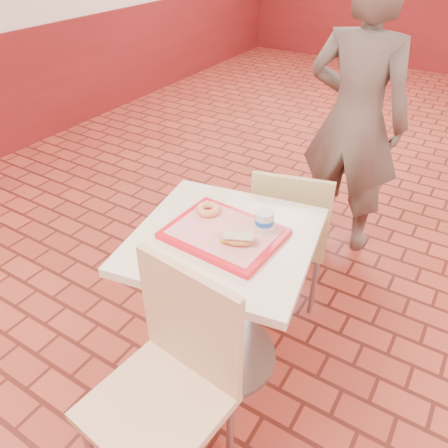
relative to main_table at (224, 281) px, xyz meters
The scene contains 8 objects.
main_table is the anchor object (origin of this frame).
chair_main_front 0.52m from the main_table, 78.65° to the right, with size 0.46×0.46×0.92m.
chair_main_back 0.56m from the main_table, 83.68° to the left, with size 0.47×0.47×0.83m.
customer 1.31m from the main_table, 85.08° to the left, with size 0.61×0.40×1.66m, color brown.
serving_tray 0.26m from the main_table, ahead, with size 0.44×0.34×0.03m.
ring_donut 0.32m from the main_table, 148.70° to the left, with size 0.10×0.10×0.03m, color #E78954.
long_john_donut 0.31m from the main_table, 25.96° to the right, with size 0.14×0.11×0.04m.
paper_cup 0.36m from the main_table, 30.16° to the left, with size 0.07×0.07×0.09m.
Camera 1 is at (-0.32, -1.95, 1.80)m, focal length 35.00 mm.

